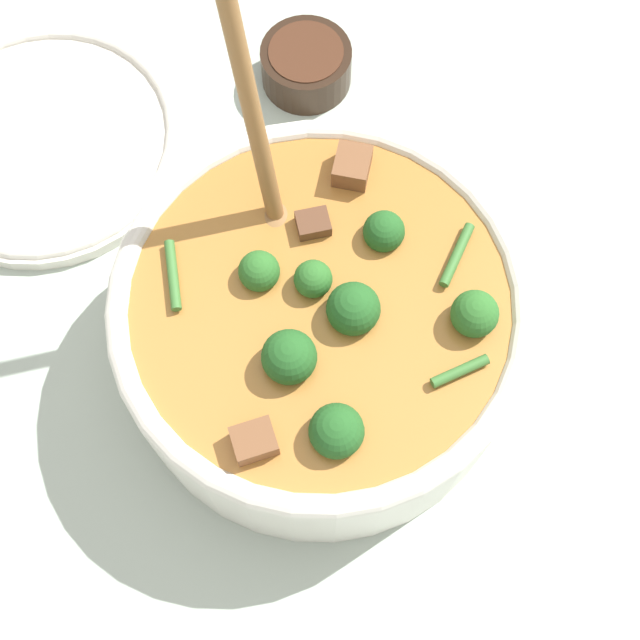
% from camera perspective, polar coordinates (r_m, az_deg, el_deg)
% --- Properties ---
extents(ground_plane, '(4.00, 4.00, 0.00)m').
position_cam_1_polar(ground_plane, '(0.69, 0.00, -2.18)').
color(ground_plane, '#ADBCAD').
extents(stew_bowl, '(0.29, 0.29, 0.31)m').
position_cam_1_polar(stew_bowl, '(0.63, 0.01, -0.24)').
color(stew_bowl, white).
rests_on(stew_bowl, ground_plane).
extents(condiment_bowl, '(0.08, 0.08, 0.04)m').
position_cam_1_polar(condiment_bowl, '(0.79, -0.89, 16.08)').
color(condiment_bowl, black).
rests_on(condiment_bowl, ground_plane).
extents(empty_plate, '(0.23, 0.23, 0.02)m').
position_cam_1_polar(empty_plate, '(0.80, -17.16, 10.96)').
color(empty_plate, silver).
rests_on(empty_plate, ground_plane).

